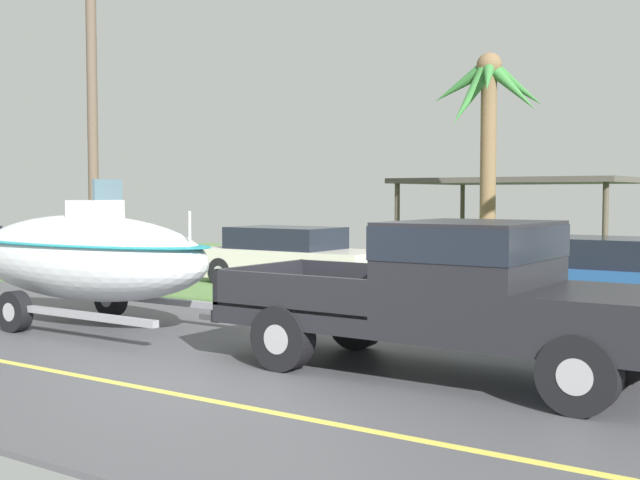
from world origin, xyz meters
TOP-DOWN VIEW (x-y plane):
  - ground at (0.00, 8.38)m, footprint 36.00×22.00m
  - pickup_truck_towing at (1.77, 0.65)m, footprint 5.68×2.00m
  - boat_on_trailer at (-4.92, 0.65)m, footprint 6.28×2.16m
  - parked_sedan_near at (-5.50, 7.10)m, footprint 4.42×1.81m
  - parked_sedan_far at (1.43, 6.53)m, footprint 4.61×1.88m
  - carport_awning at (-2.35, 13.54)m, footprint 6.03×4.73m
  - palm_tree_near_right at (-1.64, 9.34)m, footprint 2.57×2.99m
  - utility_pole at (-9.47, 4.72)m, footprint 0.24×1.80m

SIDE VIEW (x-z plane):
  - ground at x=0.00m, z-range -0.07..0.04m
  - parked_sedan_near at x=-5.50m, z-range -0.02..1.36m
  - parked_sedan_far at x=1.43m, z-range -0.02..1.36m
  - pickup_truck_towing at x=1.77m, z-range 0.11..1.94m
  - boat_on_trailer at x=-4.92m, z-range -0.05..2.32m
  - carport_awning at x=-2.35m, z-range 1.16..3.72m
  - palm_tree_near_right at x=-1.64m, z-range 1.33..6.64m
  - utility_pole at x=-9.47m, z-range 0.16..9.02m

